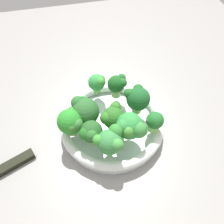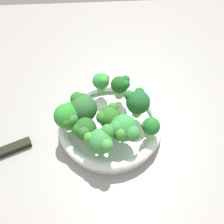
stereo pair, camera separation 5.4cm
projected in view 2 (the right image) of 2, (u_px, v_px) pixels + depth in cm
name	position (u px, v px, depth cm)	size (l,w,h in cm)	color
ground_plane	(105.00, 122.00, 62.35)	(130.00, 130.00, 2.50)	gray
bowl	(112.00, 124.00, 57.85)	(26.32, 26.32, 4.16)	white
broccoli_floret_0	(87.00, 129.00, 50.02)	(5.36, 5.46, 6.19)	#8FD963
broccoli_floret_1	(85.00, 106.00, 53.23)	(6.55, 7.11, 7.41)	#7CBB51
broccoli_floret_2	(122.00, 85.00, 57.80)	(4.90, 4.48, 6.48)	#82BB5F
broccoli_floret_3	(126.00, 129.00, 49.41)	(6.63, 6.75, 7.17)	#90CF64
broccoli_floret_4	(70.00, 116.00, 51.61)	(5.91, 6.58, 7.20)	#85B858
broccoli_floret_5	(111.00, 117.00, 52.13)	(6.27, 5.63, 6.32)	#91D672
broccoli_floret_6	(153.00, 127.00, 51.15)	(4.31, 4.13, 5.46)	#91D367
broccoli_floret_7	(104.00, 140.00, 47.87)	(6.83, 6.11, 6.90)	#88CE60
broccoli_floret_8	(103.00, 81.00, 59.23)	(4.59, 4.49, 5.87)	#7ABE59
broccoli_floret_9	(139.00, 102.00, 53.76)	(6.14, 6.01, 7.53)	#86B959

